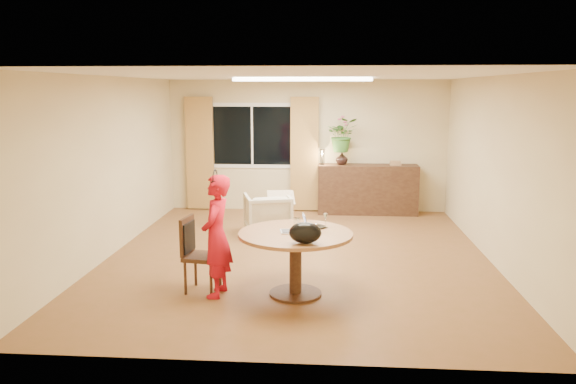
% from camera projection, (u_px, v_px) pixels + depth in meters
% --- Properties ---
extents(floor, '(6.50, 6.50, 0.00)m').
position_uv_depth(floor, '(298.00, 257.00, 8.20)').
color(floor, brown).
rests_on(floor, ground).
extents(ceiling, '(6.50, 6.50, 0.00)m').
position_uv_depth(ceiling, '(298.00, 75.00, 7.74)').
color(ceiling, white).
rests_on(ceiling, wall_back).
extents(wall_back, '(5.50, 0.00, 5.50)m').
position_uv_depth(wall_back, '(307.00, 146.00, 11.16)').
color(wall_back, tan).
rests_on(wall_back, floor).
extents(wall_left, '(0.00, 6.50, 6.50)m').
position_uv_depth(wall_left, '(110.00, 167.00, 8.17)').
color(wall_left, tan).
rests_on(wall_left, floor).
extents(wall_right, '(0.00, 6.50, 6.50)m').
position_uv_depth(wall_right, '(496.00, 171.00, 7.77)').
color(wall_right, tan).
rests_on(wall_right, floor).
extents(window, '(1.70, 0.03, 1.30)m').
position_uv_depth(window, '(252.00, 136.00, 11.18)').
color(window, white).
rests_on(window, wall_back).
extents(curtain_left, '(0.55, 0.08, 2.25)m').
position_uv_depth(curtain_left, '(200.00, 153.00, 11.25)').
color(curtain_left, brown).
rests_on(curtain_left, wall_back).
extents(curtain_right, '(0.55, 0.08, 2.25)m').
position_uv_depth(curtain_right, '(304.00, 154.00, 11.10)').
color(curtain_right, brown).
rests_on(curtain_right, wall_back).
extents(ceiling_panel, '(2.20, 0.35, 0.05)m').
position_uv_depth(ceiling_panel, '(302.00, 80.00, 8.92)').
color(ceiling_panel, white).
rests_on(ceiling_panel, ceiling).
extents(dining_table, '(1.34, 1.34, 0.77)m').
position_uv_depth(dining_table, '(296.00, 246.00, 6.58)').
color(dining_table, brown).
rests_on(dining_table, floor).
extents(dining_chair, '(0.49, 0.46, 0.91)m').
position_uv_depth(dining_chair, '(202.00, 255.00, 6.74)').
color(dining_chair, black).
rests_on(dining_chair, floor).
extents(child, '(0.55, 0.39, 1.45)m').
position_uv_depth(child, '(216.00, 236.00, 6.55)').
color(child, red).
rests_on(child, floor).
extents(laptop, '(0.36, 0.27, 0.22)m').
position_uv_depth(laptop, '(294.00, 223.00, 6.56)').
color(laptop, '#B7B7BC').
rests_on(laptop, dining_table).
extents(tumbler, '(0.10, 0.10, 0.12)m').
position_uv_depth(tumbler, '(297.00, 223.00, 6.78)').
color(tumbler, white).
rests_on(tumbler, dining_table).
extents(wine_glass, '(0.07, 0.07, 0.18)m').
position_uv_depth(wine_glass, '(325.00, 220.00, 6.76)').
color(wine_glass, white).
rests_on(wine_glass, dining_table).
extents(pot_lid, '(0.28, 0.28, 0.04)m').
position_uv_depth(pot_lid, '(316.00, 226.00, 6.78)').
color(pot_lid, white).
rests_on(pot_lid, dining_table).
extents(handbag, '(0.36, 0.21, 0.24)m').
position_uv_depth(handbag, '(305.00, 233.00, 6.06)').
color(handbag, black).
rests_on(handbag, dining_table).
extents(armchair, '(0.91, 0.92, 0.69)m').
position_uv_depth(armchair, '(268.00, 214.00, 9.45)').
color(armchair, beige).
rests_on(armchair, floor).
extents(throw, '(0.52, 0.61, 0.03)m').
position_uv_depth(throw, '(281.00, 193.00, 9.37)').
color(throw, beige).
rests_on(throw, armchair).
extents(sideboard, '(1.93, 0.47, 0.96)m').
position_uv_depth(sideboard, '(368.00, 189.00, 10.98)').
color(sideboard, black).
rests_on(sideboard, floor).
extents(vase, '(0.30, 0.30, 0.25)m').
position_uv_depth(vase, '(342.00, 158.00, 10.91)').
color(vase, black).
rests_on(vase, sideboard).
extents(bouquet, '(0.66, 0.59, 0.66)m').
position_uv_depth(bouquet, '(342.00, 135.00, 10.83)').
color(bouquet, '#2C6E29').
rests_on(bouquet, vase).
extents(book_stack, '(0.25, 0.22, 0.09)m').
position_uv_depth(book_stack, '(395.00, 163.00, 10.85)').
color(book_stack, '#885F45').
rests_on(book_stack, sideboard).
extents(desk_lamp, '(0.16, 0.16, 0.31)m').
position_uv_depth(desk_lamp, '(322.00, 157.00, 10.88)').
color(desk_lamp, black).
rests_on(desk_lamp, sideboard).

